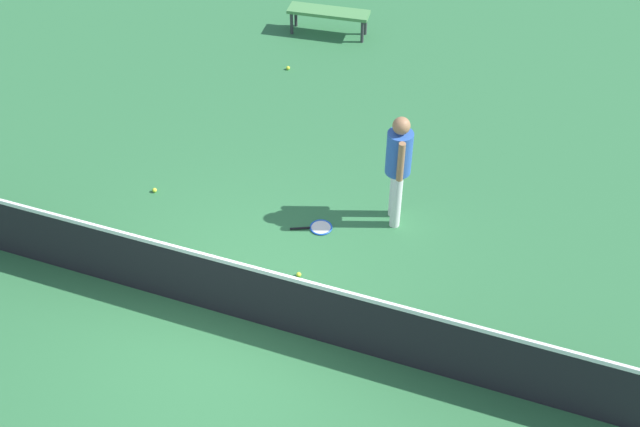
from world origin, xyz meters
TOP-DOWN VIEW (x-y plane):
  - ground_plane at (0.00, 0.00)m, footprint 40.00×40.00m
  - court_net at (0.00, 0.00)m, footprint 10.09×0.09m
  - player_near_side at (-1.32, -2.35)m, footprint 0.44×0.52m
  - tennis_racket_near_player at (-0.41, -1.83)m, footprint 0.60×0.42m
  - tennis_ball_near_player at (-1.61, -0.76)m, footprint 0.07×0.07m
  - tennis_ball_by_net at (2.08, -1.75)m, footprint 0.07×0.07m
  - tennis_ball_midcourt at (-0.47, -0.89)m, footprint 0.07×0.07m
  - tennis_ball_baseline at (1.49, -5.49)m, footprint 0.07×0.07m
  - courtside_bench at (1.25, -6.92)m, footprint 1.53×0.56m

SIDE VIEW (x-z plane):
  - ground_plane at x=0.00m, z-range 0.00..0.00m
  - tennis_racket_near_player at x=-0.41m, z-range 0.00..0.03m
  - tennis_ball_near_player at x=-1.61m, z-range 0.00..0.07m
  - tennis_ball_by_net at x=2.08m, z-range 0.00..0.07m
  - tennis_ball_midcourt at x=-0.47m, z-range 0.00..0.07m
  - tennis_ball_baseline at x=1.49m, z-range 0.00..0.07m
  - courtside_bench at x=1.25m, z-range 0.18..0.66m
  - court_net at x=0.00m, z-range -0.03..1.04m
  - player_near_side at x=-1.32m, z-range 0.16..1.86m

